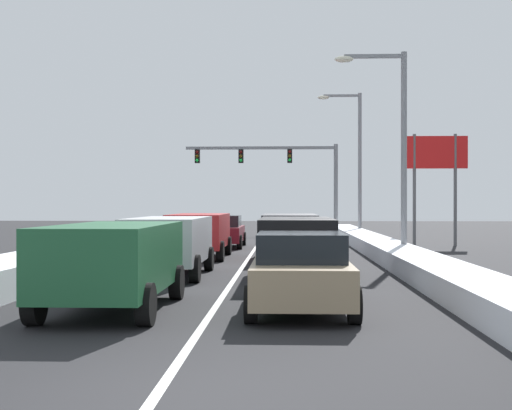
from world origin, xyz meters
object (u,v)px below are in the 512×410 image
object	(u,v)px
suv_red_center_lane_third	(199,231)
roadside_sign_right	(435,164)
suv_green_center_lane_nearest	(114,258)
suv_black_right_lane_second	(296,242)
sedan_maroon_center_lane_fourth	(223,231)
street_lamp_right_near	(394,134)
sedan_tan_right_lane_nearest	(301,271)
sedan_white_right_lane_fourth	(290,232)
street_lamp_right_mid	(354,152)
suv_silver_center_lane_second	(169,241)
suv_charcoal_right_lane_third	(290,232)
traffic_light_gantry	(282,165)

from	to	relation	value
suv_red_center_lane_third	roadside_sign_right	bearing A→B (deg)	38.57
suv_green_center_lane_nearest	suv_black_right_lane_second	bearing A→B (deg)	58.92
suv_black_right_lane_second	suv_red_center_lane_third	size ratio (longest dim) A/B	1.00
sedan_maroon_center_lane_fourth	street_lamp_right_near	distance (m)	10.69
suv_red_center_lane_third	sedan_maroon_center_lane_fourth	distance (m)	6.62
sedan_tan_right_lane_nearest	sedan_white_right_lane_fourth	distance (m)	19.23
suv_black_right_lane_second	sedan_white_right_lane_fourth	xyz separation A→B (m)	(-0.10, 13.43, -0.25)
suv_red_center_lane_third	roadside_sign_right	distance (m)	13.94
suv_green_center_lane_nearest	street_lamp_right_near	xyz separation A→B (m)	(7.29, 12.83, 3.60)
sedan_maroon_center_lane_fourth	sedan_white_right_lane_fourth	bearing A→B (deg)	-10.59
sedan_white_right_lane_fourth	suv_red_center_lane_third	distance (m)	6.95
sedan_white_right_lane_fourth	street_lamp_right_mid	world-z (taller)	street_lamp_right_mid
suv_silver_center_lane_second	roadside_sign_right	distance (m)	18.89
sedan_white_right_lane_fourth	roadside_sign_right	bearing A→B (deg)	18.94
suv_black_right_lane_second	suv_charcoal_right_lane_third	size ratio (longest dim) A/B	1.00
suv_red_center_lane_third	street_lamp_right_near	bearing A→B (deg)	-4.37
street_lamp_right_near	roadside_sign_right	xyz separation A→B (m)	(3.38, 9.04, -0.60)
suv_red_center_lane_third	street_lamp_right_near	distance (m)	8.12
suv_silver_center_lane_second	suv_red_center_lane_third	bearing A→B (deg)	89.65
roadside_sign_right	sedan_maroon_center_lane_fourth	bearing A→B (deg)	-169.72
suv_charcoal_right_lane_third	suv_green_center_lane_nearest	xyz separation A→B (m)	(-3.47, -12.74, 0.00)
suv_red_center_lane_third	sedan_maroon_center_lane_fourth	size ratio (longest dim) A/B	1.09
sedan_tan_right_lane_nearest	suv_green_center_lane_nearest	distance (m)	3.61
sedan_tan_right_lane_nearest	roadside_sign_right	size ratio (longest dim) A/B	0.82
suv_charcoal_right_lane_third	suv_silver_center_lane_second	bearing A→B (deg)	-119.41
suv_charcoal_right_lane_third	suv_silver_center_lane_second	distance (m)	7.07
suv_silver_center_lane_second	sedan_maroon_center_lane_fourth	xyz separation A→B (m)	(0.36, 13.41, -0.25)
street_lamp_right_mid	sedan_maroon_center_lane_fourth	bearing A→B (deg)	-126.20
suv_red_center_lane_third	traffic_light_gantry	world-z (taller)	traffic_light_gantry
sedan_maroon_center_lane_fourth	suv_charcoal_right_lane_third	bearing A→B (deg)	-66.75
sedan_tan_right_lane_nearest	suv_charcoal_right_lane_third	world-z (taller)	suv_charcoal_right_lane_third
street_lamp_right_mid	suv_silver_center_lane_second	bearing A→B (deg)	-107.90
roadside_sign_right	suv_green_center_lane_nearest	bearing A→B (deg)	-116.02
street_lamp_right_near	traffic_light_gantry	bearing A→B (deg)	100.25
street_lamp_right_near	roadside_sign_right	world-z (taller)	street_lamp_right_near
suv_green_center_lane_nearest	street_lamp_right_near	size ratio (longest dim) A/B	0.64
suv_red_center_lane_third	suv_charcoal_right_lane_third	bearing A→B (deg)	-10.54
suv_black_right_lane_second	suv_red_center_lane_third	bearing A→B (deg)	115.72
sedan_white_right_lane_fourth	roadside_sign_right	world-z (taller)	roadside_sign_right
suv_red_center_lane_third	street_lamp_right_near	world-z (taller)	street_lamp_right_near
street_lamp_right_mid	roadside_sign_right	distance (m)	8.56
suv_green_center_lane_nearest	sedan_maroon_center_lane_fourth	world-z (taller)	suv_green_center_lane_nearest
sedan_white_right_lane_fourth	suv_red_center_lane_third	world-z (taller)	suv_red_center_lane_third
suv_charcoal_right_lane_third	roadside_sign_right	size ratio (longest dim) A/B	0.89
suv_black_right_lane_second	suv_charcoal_right_lane_third	world-z (taller)	same
sedan_maroon_center_lane_fourth	street_lamp_right_mid	size ratio (longest dim) A/B	0.51
sedan_tan_right_lane_nearest	suv_black_right_lane_second	world-z (taller)	suv_black_right_lane_second
suv_black_right_lane_second	street_lamp_right_near	xyz separation A→B (m)	(3.69, 6.85, 3.60)
traffic_light_gantry	street_lamp_right_near	world-z (taller)	street_lamp_right_near
traffic_light_gantry	street_lamp_right_mid	xyz separation A→B (m)	(4.38, -6.32, 0.47)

